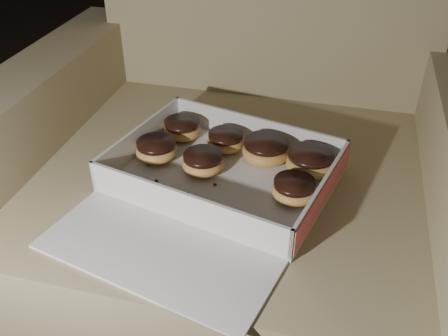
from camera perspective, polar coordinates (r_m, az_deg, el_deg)
armchair at (r=1.13m, az=1.84°, el=-3.24°), size 0.98×0.83×1.03m
bakery_box at (r=0.91m, az=-1.04°, el=-2.12°), size 0.48×0.53×0.07m
donut_a at (r=0.88m, az=8.03°, el=-2.45°), size 0.08×0.08×0.04m
donut_b at (r=1.05m, az=-4.79°, el=4.51°), size 0.08×0.08×0.04m
donut_c at (r=0.95m, az=9.84°, el=0.68°), size 0.09×0.09×0.05m
donut_d at (r=0.97m, az=4.80°, el=2.04°), size 0.09×0.09×0.05m
donut_e at (r=0.94m, az=-2.42°, el=0.66°), size 0.08×0.08×0.04m
donut_f at (r=0.99m, az=-7.73°, el=2.10°), size 0.08×0.08×0.04m
donut_g at (r=1.01m, az=0.20°, el=3.16°), size 0.08×0.08×0.04m
crumb_a at (r=0.92m, az=-1.04°, el=-1.91°), size 0.01×0.01×0.00m
crumb_b at (r=0.91m, az=-10.18°, el=-2.97°), size 0.01×0.01×0.00m
crumb_c at (r=0.89m, az=-4.15°, el=-2.98°), size 0.01×0.01×0.00m
crumb_d at (r=0.98m, az=-8.61°, el=0.40°), size 0.01×0.01×0.00m
crumb_e at (r=0.93m, az=-7.73°, el=-1.44°), size 0.01×0.01×0.00m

